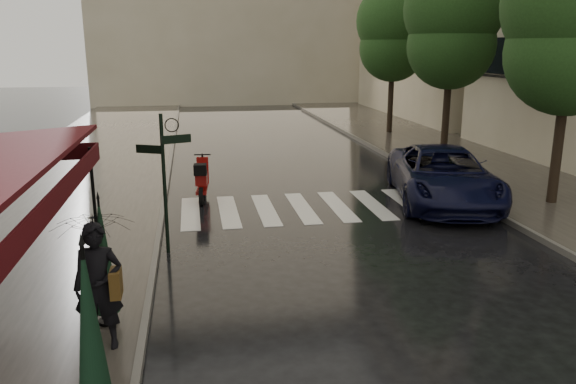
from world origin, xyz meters
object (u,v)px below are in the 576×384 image
object	(u,v)px
parasol_front	(92,350)
parasol_back	(103,256)
scooter	(202,181)
pedestrian_with_umbrella	(94,237)
parked_car	(443,175)

from	to	relation	value
parasol_front	parasol_back	world-z (taller)	parasol_front
scooter	pedestrian_with_umbrella	bearing A→B (deg)	-96.45
parasol_front	scooter	bearing A→B (deg)	83.27
scooter	parked_car	size ratio (longest dim) A/B	0.33
pedestrian_with_umbrella	scooter	xyz separation A→B (m)	(1.66, 8.60, -1.25)
scooter	parasol_back	world-z (taller)	parasol_back
scooter	parasol_front	size ratio (longest dim) A/B	0.75
parked_car	parasol_back	bearing A→B (deg)	-130.71
parked_car	parasol_back	xyz separation A→B (m)	(-8.67, -6.37, 0.46)
pedestrian_with_umbrella	parasol_front	xyz separation A→B (m)	(0.35, -2.57, -0.34)
pedestrian_with_umbrella	parked_car	world-z (taller)	pedestrian_with_umbrella
parasol_front	parasol_back	bearing A→B (deg)	96.43
parked_car	parasol_front	distance (m)	12.79
scooter	parasol_front	xyz separation A→B (m)	(-1.32, -11.17, 0.91)
parked_car	parasol_back	world-z (taller)	parasol_back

